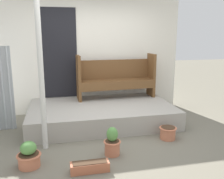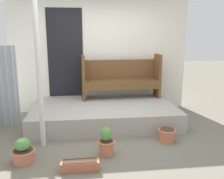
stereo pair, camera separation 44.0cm
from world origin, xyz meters
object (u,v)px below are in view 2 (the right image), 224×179
object	(u,v)px
flower_pot_middle	(106,143)
planter_box_rect	(80,165)
support_post	(39,77)
bench	(121,76)
flower_pot_right	(167,134)
flower_pot_left	(23,152)

from	to	relation	value
flower_pot_middle	planter_box_rect	bearing A→B (deg)	-134.82
flower_pot_middle	planter_box_rect	size ratio (longest dim) A/B	0.86
support_post	planter_box_rect	distance (m)	1.51
planter_box_rect	bench	bearing A→B (deg)	68.79
flower_pot_middle	flower_pot_right	xyz separation A→B (m)	(1.09, 0.36, -0.07)
support_post	planter_box_rect	size ratio (longest dim) A/B	4.41
bench	planter_box_rect	size ratio (longest dim) A/B	3.42
support_post	bench	xyz separation A→B (m)	(1.55, 1.57, -0.28)
flower_pot_middle	planter_box_rect	world-z (taller)	flower_pot_middle
flower_pot_right	flower_pot_left	bearing A→B (deg)	-168.77
bench	flower_pot_left	size ratio (longest dim) A/B	4.77
flower_pot_left	flower_pot_right	world-z (taller)	flower_pot_left
planter_box_rect	flower_pot_left	bearing A→B (deg)	158.93
bench	flower_pot_left	world-z (taller)	bench
flower_pot_middle	planter_box_rect	distance (m)	0.58
support_post	flower_pot_left	bearing A→B (deg)	-109.74
flower_pot_middle	flower_pot_right	size ratio (longest dim) A/B	1.46
support_post	planter_box_rect	bearing A→B (deg)	-54.87
flower_pot_left	support_post	bearing A→B (deg)	70.26
bench	flower_pot_middle	xyz separation A→B (m)	(-0.54, -2.03, -0.67)
support_post	flower_pot_middle	xyz separation A→B (m)	(1.01, -0.46, -0.96)
flower_pot_middle	flower_pot_right	bearing A→B (deg)	18.47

